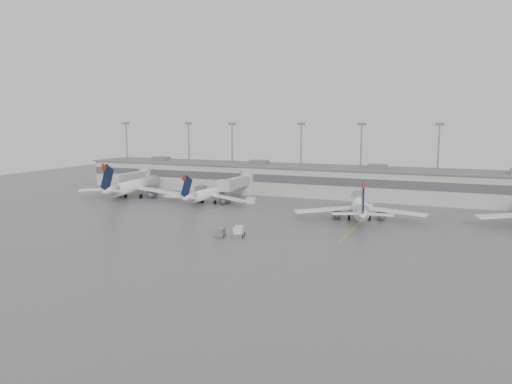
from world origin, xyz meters
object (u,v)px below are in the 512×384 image
at_px(jet_far_left, 134,186).
at_px(jet_mid_left, 209,193).
at_px(jet_mid_right, 359,205).
at_px(baggage_tug, 239,233).

bearing_deg(jet_far_left, jet_mid_left, -9.78).
bearing_deg(jet_mid_right, baggage_tug, -138.77).
xyz_separation_m(jet_mid_left, jet_mid_right, (39.89, -6.14, 0.45)).
bearing_deg(jet_mid_left, baggage_tug, -52.69).
relative_size(jet_far_left, jet_mid_right, 1.08).
xyz_separation_m(jet_mid_left, baggage_tug, (22.68, -30.81, -1.94)).
relative_size(jet_far_left, jet_mid_left, 1.24).
distance_m(jet_far_left, jet_mid_left, 23.80).
distance_m(jet_far_left, baggage_tug, 55.95).
xyz_separation_m(jet_far_left, jet_mid_left, (23.79, -0.24, -0.68)).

